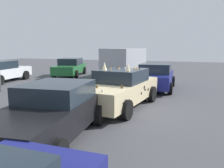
# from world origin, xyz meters

# --- Properties ---
(ground_plane) EXTENTS (60.00, 60.00, 0.00)m
(ground_plane) POSITION_xyz_m (0.00, 0.00, 0.00)
(ground_plane) COLOR #47474C
(art_car_decorated) EXTENTS (4.75, 2.48, 1.77)m
(art_car_decorated) POSITION_xyz_m (0.05, -0.01, 0.74)
(art_car_decorated) COLOR beige
(art_car_decorated) RESTS_ON ground
(parked_van_near_right) EXTENTS (5.14, 2.57, 2.23)m
(parked_van_near_right) POSITION_xyz_m (8.67, 2.24, 1.25)
(parked_van_near_right) COLOR #9EA3A8
(parked_van_near_right) RESTS_ON ground
(parked_sedan_row_back_far) EXTENTS (4.12, 2.09, 1.44)m
(parked_sedan_row_back_far) POSITION_xyz_m (4.35, -0.77, 0.71)
(parked_sedan_row_back_far) COLOR navy
(parked_sedan_row_back_far) RESTS_ON ground
(parked_sedan_far_right) EXTENTS (4.41, 2.26, 1.42)m
(parked_sedan_far_right) POSITION_xyz_m (3.75, 9.52, 0.71)
(parked_sedan_far_right) COLOR white
(parked_sedan_far_right) RESTS_ON ground
(parked_sedan_row_back_center) EXTENTS (4.53, 2.29, 1.41)m
(parked_sedan_row_back_center) POSITION_xyz_m (-3.62, 0.70, 0.71)
(parked_sedan_row_back_center) COLOR black
(parked_sedan_row_back_center) RESTS_ON ground
(parked_sedan_near_left) EXTENTS (4.81, 2.70, 1.43)m
(parked_sedan_near_left) POSITION_xyz_m (8.18, 6.74, 0.71)
(parked_sedan_near_left) COLOR #1E602D
(parked_sedan_near_left) RESTS_ON ground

